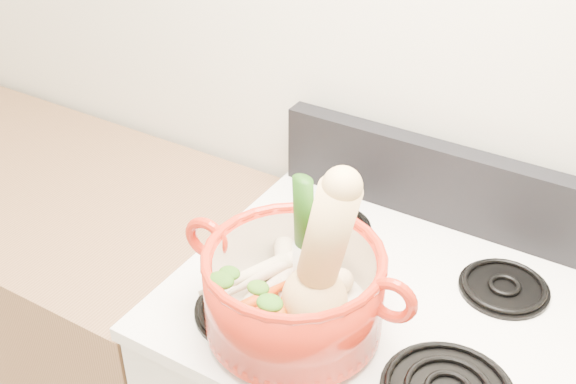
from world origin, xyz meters
The scene contains 22 objects.
wall_back centered at (0.00, 1.75, 1.30)m, with size 3.50×0.02×2.60m, color beige.
cooktop centered at (0.00, 1.40, 0.93)m, with size 0.78×0.67×0.03m, color white.
control_backsplash centered at (0.00, 1.70, 1.04)m, with size 0.76×0.05×0.18m, color black.
counter_left centered at (-1.07, 1.40, 0.45)m, with size 1.36×0.65×0.90m, color brown.
burner_front_left centered at (-0.19, 1.24, 0.96)m, with size 0.22×0.22×0.02m, color black.
burner_back_left centered at (-0.19, 1.54, 0.96)m, with size 0.17×0.17×0.02m, color black.
burner_back_right centered at (0.19, 1.54, 0.96)m, with size 0.17×0.17×0.02m, color black.
dutch_oven centered at (-0.10, 1.23, 1.05)m, with size 0.31×0.31×0.15m, color #B2210F.
pot_handle_left centered at (-0.28, 1.22, 1.10)m, with size 0.09×0.09×0.02m, color #B2210F.
pot_handle_right centered at (0.08, 1.25, 1.10)m, with size 0.09×0.09×0.02m, color #B2210F.
squash centered at (-0.06, 1.23, 1.15)m, with size 0.12×0.12×0.30m, color #E5BF75, non-canonical shape.
leek centered at (-0.10, 1.27, 1.13)m, with size 0.04×0.04×0.27m, color silver.
ginger centered at (-0.09, 1.32, 1.02)m, with size 0.09×0.07×0.05m, color #D9B385.
parsnip_0 centered at (-0.18, 1.25, 1.02)m, with size 0.04×0.04×0.19m, color beige.
parsnip_1 centered at (-0.15, 1.24, 1.03)m, with size 0.04×0.04×0.20m, color beige.
parsnip_2 centered at (-0.14, 1.26, 1.03)m, with size 0.04×0.04×0.19m, color beige.
parsnip_3 centered at (-0.20, 1.23, 1.04)m, with size 0.04×0.04×0.17m, color beige.
parsnip_4 centered at (-0.16, 1.27, 1.05)m, with size 0.04×0.04×0.21m, color beige.
carrot_0 centered at (-0.13, 1.21, 1.01)m, with size 0.03×0.03×0.15m, color #C14109.
carrot_1 centered at (-0.12, 1.19, 1.02)m, with size 0.03×0.03×0.14m, color #DA400A.
carrot_2 centered at (-0.10, 1.20, 1.03)m, with size 0.03×0.03×0.18m, color #C64709.
carrot_3 centered at (-0.15, 1.19, 1.04)m, with size 0.03×0.03×0.15m, color #C03609.
Camera 1 is at (0.38, 0.42, 1.88)m, focal length 45.00 mm.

